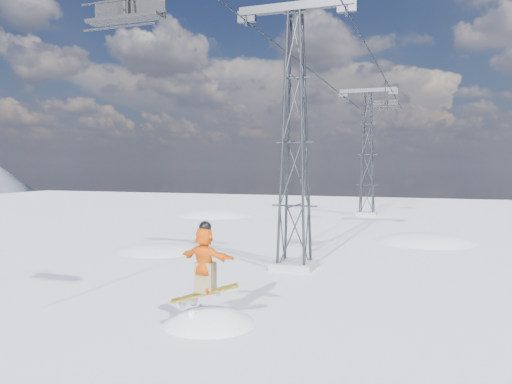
# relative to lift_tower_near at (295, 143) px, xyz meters

# --- Properties ---
(ground) EXTENTS (120.00, 120.00, 0.00)m
(ground) POSITION_rel_lift_tower_near_xyz_m (-0.80, -8.00, -5.47)
(ground) COLOR white
(ground) RESTS_ON ground
(snow_terrain) EXTENTS (39.00, 37.00, 22.00)m
(snow_terrain) POSITION_rel_lift_tower_near_xyz_m (-5.57, 13.24, -15.06)
(snow_terrain) COLOR white
(snow_terrain) RESTS_ON ground
(lift_tower_near) EXTENTS (5.20, 1.80, 11.43)m
(lift_tower_near) POSITION_rel_lift_tower_near_xyz_m (0.00, 0.00, 0.00)
(lift_tower_near) COLOR #999999
(lift_tower_near) RESTS_ON ground
(lift_tower_far) EXTENTS (5.20, 1.80, 11.43)m
(lift_tower_far) POSITION_rel_lift_tower_near_xyz_m (0.00, 25.00, 0.00)
(lift_tower_far) COLOR #999999
(lift_tower_far) RESTS_ON ground
(haul_cables) EXTENTS (4.46, 51.00, 0.06)m
(haul_cables) POSITION_rel_lift_tower_near_xyz_m (0.00, 11.50, 5.38)
(haul_cables) COLOR black
(haul_cables) RESTS_ON ground
(snowboarder_jump) EXTENTS (4.40, 4.40, 6.91)m
(snowboarder_jump) POSITION_rel_lift_tower_near_xyz_m (-0.26, -8.21, -7.08)
(snowboarder_jump) COLOR white
(snowboarder_jump) RESTS_ON ground
(lift_chair_near) EXTENTS (2.22, 0.64, 2.75)m
(lift_chair_near) POSITION_rel_lift_tower_near_xyz_m (-2.20, -9.21, 3.18)
(lift_chair_near) COLOR black
(lift_chair_near) RESTS_ON ground
(lift_chair_mid) EXTENTS (1.81, 0.52, 2.24)m
(lift_chair_mid) POSITION_rel_lift_tower_near_xyz_m (2.20, 17.41, 3.59)
(lift_chair_mid) COLOR black
(lift_chair_mid) RESTS_ON ground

